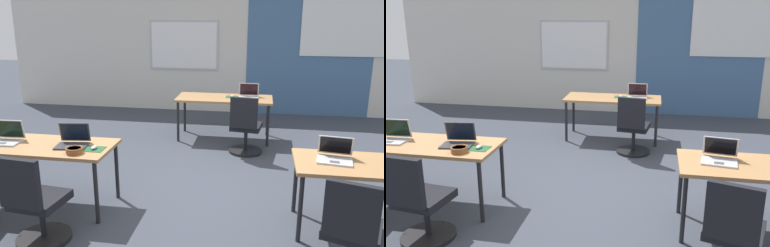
% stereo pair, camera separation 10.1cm
% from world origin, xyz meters
% --- Properties ---
extents(ground_plane, '(24.00, 24.00, 0.00)m').
position_xyz_m(ground_plane, '(0.00, 0.00, 0.00)').
color(ground_plane, '#383D47').
extents(back_wall_assembly, '(10.00, 0.27, 2.80)m').
position_xyz_m(back_wall_assembly, '(0.04, 4.20, 1.41)').
color(back_wall_assembly, silver).
rests_on(back_wall_assembly, ground).
extents(desk_near_left, '(1.60, 0.70, 0.72)m').
position_xyz_m(desk_near_left, '(-1.75, -0.60, 0.66)').
color(desk_near_left, '#A37547').
rests_on(desk_near_left, ground).
extents(desk_near_right, '(1.60, 0.70, 0.72)m').
position_xyz_m(desk_near_right, '(1.75, -0.60, 0.66)').
color(desk_near_right, '#A37547').
rests_on(desk_near_right, ground).
extents(desk_far_center, '(1.60, 0.70, 0.72)m').
position_xyz_m(desk_far_center, '(0.00, 2.20, 0.66)').
color(desk_far_center, '#A37547').
rests_on(desk_far_center, ground).
extents(laptop_near_left_inner, '(0.37, 0.32, 0.23)m').
position_xyz_m(laptop_near_left_inner, '(-1.39, -0.57, 0.77)').
color(laptop_near_left_inner, '#333338').
rests_on(laptop_near_left_inner, desk_near_left).
extents(mousepad_near_left_inner, '(0.22, 0.19, 0.00)m').
position_xyz_m(mousepad_near_left_inner, '(-1.11, -0.65, 0.72)').
color(mousepad_near_left_inner, '#23512D').
rests_on(mousepad_near_left_inner, desk_near_left).
extents(mouse_near_left_inner, '(0.06, 0.10, 0.03)m').
position_xyz_m(mouse_near_left_inner, '(-1.11, -0.65, 0.74)').
color(mouse_near_left_inner, '#B2B2B7').
rests_on(mouse_near_left_inner, mousepad_near_left_inner).
extents(chair_near_left_inner, '(0.52, 0.56, 0.92)m').
position_xyz_m(chair_near_left_inner, '(-1.41, -1.35, 0.38)').
color(chair_near_left_inner, black).
rests_on(chair_near_left_inner, ground).
extents(laptop_far_right, '(0.34, 0.29, 0.23)m').
position_xyz_m(laptop_far_right, '(0.40, 2.26, 0.77)').
color(laptop_far_right, '#B7B7BC').
rests_on(laptop_far_right, desk_far_center).
extents(mousepad_far_right, '(0.22, 0.19, 0.00)m').
position_xyz_m(mousepad_far_right, '(0.13, 2.26, 0.72)').
color(mousepad_far_right, '#23512D').
rests_on(mousepad_far_right, desk_far_center).
extents(mouse_far_right, '(0.06, 0.10, 0.03)m').
position_xyz_m(mouse_far_right, '(0.13, 2.26, 0.74)').
color(mouse_far_right, '#B2B2B7').
rests_on(mouse_far_right, mousepad_far_right).
extents(chair_far_right, '(0.52, 0.56, 0.92)m').
position_xyz_m(chair_far_right, '(0.39, 1.48, 0.38)').
color(chair_far_right, black).
rests_on(chair_far_right, ground).
extents(laptop_near_right_inner, '(0.37, 0.36, 0.22)m').
position_xyz_m(laptop_near_right_inner, '(1.34, -0.55, 0.77)').
color(laptop_near_right_inner, '#B7B7BC').
rests_on(laptop_near_right_inner, desk_near_right).
extents(chair_near_right_inner, '(0.55, 0.60, 0.92)m').
position_xyz_m(chair_near_right_inner, '(1.36, -1.40, 0.38)').
color(chair_near_right_inner, black).
rests_on(chair_near_right_inner, ground).
extents(laptop_near_left_end, '(0.35, 0.30, 0.24)m').
position_xyz_m(laptop_near_left_end, '(-2.17, -0.59, 0.77)').
color(laptop_near_left_end, '#B7B7BC').
rests_on(laptop_near_left_end, desk_near_left).
extents(snack_bowl, '(0.18, 0.18, 0.06)m').
position_xyz_m(snack_bowl, '(-1.26, -0.80, 0.76)').
color(snack_bowl, brown).
rests_on(snack_bowl, desk_near_left).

